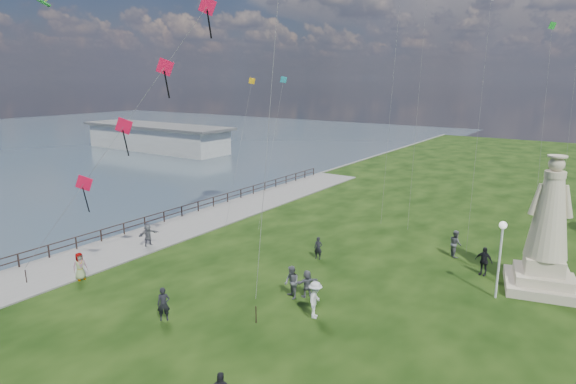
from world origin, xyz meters
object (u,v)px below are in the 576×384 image
Objects in this scene: lamppost at (501,243)px; person_10 at (80,266)px; person_6 at (318,248)px; person_7 at (455,244)px; person_8 at (547,279)px; person_1 at (292,282)px; person_11 at (307,284)px; person_9 at (484,261)px; person_0 at (164,304)px; statue at (547,241)px; pier_pavilion at (156,137)px; person_5 at (148,236)px; person_2 at (315,300)px.

person_10 is (-21.17, -11.48, -2.32)m from lamppost.
person_6 is 9.33m from person_7.
lamppost is 24.20m from person_10.
person_7 is 6.51m from person_8.
person_6 is (-1.84, 5.92, -0.17)m from person_1.
person_11 is at bearing -146.43° from lamppost.
lamppost is at bearing -55.57° from person_9.
person_10 is (-7.99, 0.57, -0.01)m from person_0.
person_8 is (0.30, -0.28, -2.15)m from statue.
person_10 is (-19.82, -14.40, -0.06)m from person_9.
pier_pavilion is 58.69m from person_6.
person_0 is at bearing -114.00° from person_5.
pier_pavilion is 16.54× the size of person_9.
pier_pavilion is at bearing 144.15° from statue.
lamppost is 10.70m from person_11.
person_0 is 7.73m from person_11.
statue is 13.70m from person_11.
lamppost is 11.40m from person_6.
statue is 4.20× the size of person_1.
lamppost is (61.69, -29.31, 1.33)m from pier_pavilion.
person_7 is at bearing -33.62° from person_2.
person_1 is 1.12× the size of person_5.
person_0 is at bearing -80.23° from person_10.
person_8 is at bearing -60.62° from person_5.
lamppost is 2.56× the size of person_0.
person_9 reaches higher than person_0.
person_8 is (11.50, 8.77, -0.13)m from person_1.
pier_pavilion is 19.38× the size of person_11.
lamppost is at bearing 66.17° from person_1.
lamppost reaches higher than person_11.
pier_pavilion is at bearing 37.35° from person_2.
pier_pavilion is 18.10× the size of person_5.
person_2 is 1.22× the size of person_8.
person_2 is (6.11, 4.50, 0.11)m from person_0.
lamppost is 3.93m from person_9.
pier_pavilion is 63.57m from person_11.
person_9 is 24.50m from person_10.
lamppost is at bearing -61.79° from person_2.
person_6 is 14.90m from person_10.
person_8 is (24.64, 7.69, -0.04)m from person_5.
person_10 is at bearing -134.44° from person_9.
person_6 is at bearing -177.57° from lamppost.
person_2 is at bearing -133.15° from lamppost.
statue is at bearing 162.24° from person_11.
person_10 is (-14.09, -3.93, -0.12)m from person_2.
statue is 5.13× the size of person_6.
person_6 is 0.90× the size of person_10.
person_10 is 1.09× the size of person_11.
person_8 is (63.90, -26.93, -1.05)m from pier_pavilion.
pier_pavilion reaches higher than person_8.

